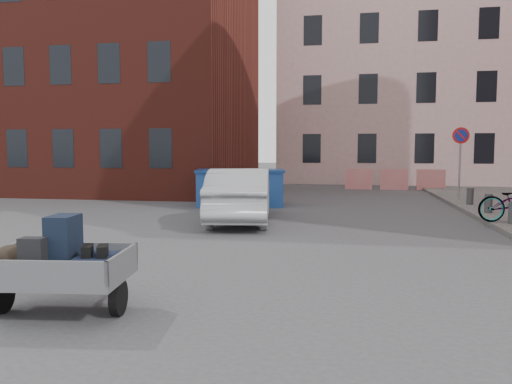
# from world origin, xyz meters

# --- Properties ---
(ground) EXTENTS (120.00, 120.00, 0.00)m
(ground) POSITION_xyz_m (0.00, 0.00, 0.00)
(ground) COLOR #38383A
(ground) RESTS_ON ground
(building_brick) EXTENTS (12.00, 10.00, 14.00)m
(building_brick) POSITION_xyz_m (-9.00, 13.00, 7.00)
(building_brick) COLOR #591E16
(building_brick) RESTS_ON ground
(building_pink) EXTENTS (16.00, 8.00, 14.00)m
(building_pink) POSITION_xyz_m (6.00, 22.00, 7.00)
(building_pink) COLOR #BB9290
(building_pink) RESTS_ON ground
(far_building) EXTENTS (6.00, 6.00, 8.00)m
(far_building) POSITION_xyz_m (-20.00, 22.00, 4.00)
(far_building) COLOR maroon
(far_building) RESTS_ON ground
(no_parking_sign) EXTENTS (0.60, 0.09, 2.65)m
(no_parking_sign) POSITION_xyz_m (6.00, 9.48, 2.01)
(no_parking_sign) COLOR gray
(no_parking_sign) RESTS_ON sidewalk
(barriers) EXTENTS (4.70, 0.18, 1.00)m
(barriers) POSITION_xyz_m (4.20, 15.00, 0.50)
(barriers) COLOR red
(barriers) RESTS_ON ground
(trailer) EXTENTS (1.72, 1.89, 1.20)m
(trailer) POSITION_xyz_m (-1.52, -4.52, 0.61)
(trailer) COLOR black
(trailer) RESTS_ON ground
(dumpster) EXTENTS (3.25, 2.08, 1.27)m
(dumpster) POSITION_xyz_m (-1.74, 7.08, 0.64)
(dumpster) COLOR #1F4794
(dumpster) RESTS_ON ground
(silver_car) EXTENTS (2.17, 4.62, 1.46)m
(silver_car) POSITION_xyz_m (-0.94, 3.32, 0.73)
(silver_car) COLOR #9D9FA4
(silver_car) RESTS_ON ground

